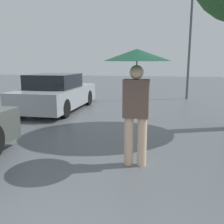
{
  "coord_description": "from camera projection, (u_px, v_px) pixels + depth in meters",
  "views": [
    {
      "loc": [
        0.44,
        -0.64,
        1.66
      ],
      "look_at": [
        -0.36,
        3.22,
        0.87
      ],
      "focal_mm": 40.0,
      "sensor_mm": 36.0,
      "label": 1
    }
  ],
  "objects": [
    {
      "name": "street_lamp",
      "position": [
        191.0,
        29.0,
        10.9
      ],
      "size": [
        0.28,
        0.28,
        4.87
      ],
      "color": "#515456",
      "rests_on": "ground_plane"
    },
    {
      "name": "pedestrian",
      "position": [
        137.0,
        75.0,
        3.83
      ],
      "size": [
        1.04,
        1.04,
        1.86
      ],
      "color": "beige",
      "rests_on": "ground_plane"
    },
    {
      "name": "parked_car_farthest",
      "position": [
        57.0,
        93.0,
        8.73
      ],
      "size": [
        1.7,
        3.89,
        1.26
      ],
      "color": "#9EA3A8",
      "rests_on": "ground_plane"
    }
  ]
}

